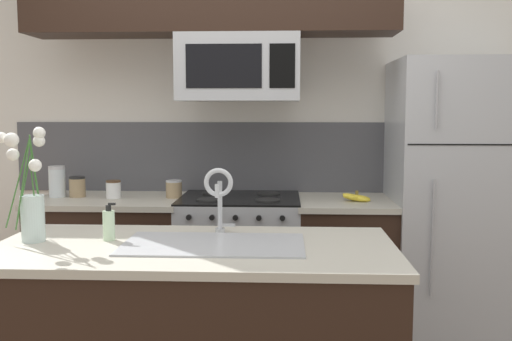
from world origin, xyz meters
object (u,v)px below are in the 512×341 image
at_px(stove_range, 240,267).
at_px(refrigerator, 458,203).
at_px(banana_bunch, 357,198).
at_px(storage_jar_tall, 57,182).
at_px(storage_jar_short, 113,189).
at_px(storage_jar_squat, 174,189).
at_px(storage_jar_medium, 77,187).
at_px(sink_faucet, 219,191).
at_px(flower_vase, 31,201).
at_px(dish_soap_bottle, 109,225).
at_px(microwave, 239,68).

height_order(stove_range, refrigerator, refrigerator).
height_order(stove_range, banana_bunch, banana_bunch).
distance_m(storage_jar_tall, storage_jar_short, 0.38).
height_order(stove_range, storage_jar_short, storage_jar_short).
xyz_separation_m(stove_range, storage_jar_squat, (-0.43, 0.03, 0.50)).
height_order(storage_jar_medium, banana_bunch, storage_jar_medium).
xyz_separation_m(storage_jar_medium, storage_jar_squat, (0.64, -0.00, -0.01)).
bearing_deg(sink_faucet, flower_vase, -167.56).
xyz_separation_m(storage_jar_medium, flower_vase, (0.26, -1.25, 0.11)).
xyz_separation_m(storage_jar_squat, flower_vase, (-0.38, -1.25, 0.12)).
distance_m(storage_jar_short, storage_jar_squat, 0.39).
height_order(storage_jar_short, dish_soap_bottle, dish_soap_bottle).
bearing_deg(stove_range, sink_faucet, -90.67).
bearing_deg(storage_jar_short, sink_faucet, -52.34).
height_order(stove_range, flower_vase, flower_vase).
height_order(storage_jar_tall, flower_vase, flower_vase).
height_order(sink_faucet, flower_vase, flower_vase).
xyz_separation_m(microwave, storage_jar_squat, (-0.43, 0.05, -0.76)).
xyz_separation_m(stove_range, flower_vase, (-0.81, -1.22, 0.62)).
bearing_deg(sink_faucet, banana_bunch, 52.72).
bearing_deg(stove_range, storage_jar_tall, 178.66).
bearing_deg(storage_jar_squat, storage_jar_tall, -179.78).
bearing_deg(stove_range, storage_jar_squat, 175.87).
bearing_deg(dish_soap_bottle, storage_jar_short, 105.93).
distance_m(storage_jar_tall, banana_bunch, 1.93).
distance_m(refrigerator, storage_jar_medium, 2.44).
xyz_separation_m(sink_faucet, dish_soap_bottle, (-0.47, -0.14, -0.13)).
distance_m(storage_jar_short, flower_vase, 1.22).
xyz_separation_m(storage_jar_short, sink_faucet, (0.80, -1.04, 0.14)).
xyz_separation_m(refrigerator, storage_jar_squat, (-1.81, 0.01, 0.08)).
bearing_deg(stove_range, storage_jar_medium, 178.19).
relative_size(storage_jar_tall, sink_faucet, 0.66).
distance_m(storage_jar_tall, dish_soap_bottle, 1.41).
height_order(stove_range, storage_jar_tall, storage_jar_tall).
bearing_deg(storage_jar_tall, storage_jar_short, -4.30).
xyz_separation_m(stove_range, storage_jar_medium, (-1.06, 0.03, 0.51)).
height_order(microwave, sink_faucet, microwave).
bearing_deg(storage_jar_squat, refrigerator, -0.35).
bearing_deg(dish_soap_bottle, flower_vase, -173.98).
bearing_deg(storage_jar_squat, dish_soap_bottle, -92.33).
xyz_separation_m(banana_bunch, flower_vase, (-1.54, -1.15, 0.15)).
relative_size(microwave, storage_jar_short, 6.59).
xyz_separation_m(banana_bunch, dish_soap_bottle, (-1.21, -1.12, 0.05)).
height_order(stove_range, storage_jar_medium, storage_jar_medium).
height_order(banana_bunch, flower_vase, flower_vase).
bearing_deg(banana_bunch, storage_jar_squat, 175.45).
relative_size(stove_range, dish_soap_bottle, 5.64).
xyz_separation_m(storage_jar_tall, dish_soap_bottle, (0.72, -1.21, -0.03)).
bearing_deg(sink_faucet, storage_jar_tall, 137.89).
bearing_deg(storage_jar_medium, storage_jar_tall, -177.55).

